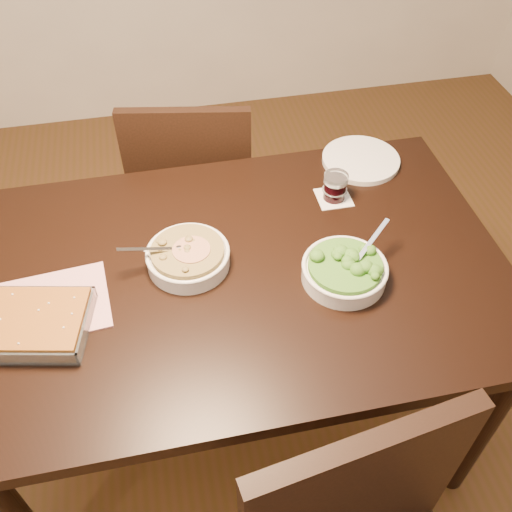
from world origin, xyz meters
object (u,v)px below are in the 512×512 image
(stew_bowl, at_px, (188,256))
(dinner_plate, at_px, (361,160))
(broccoli_bowl, at_px, (344,270))
(table, at_px, (236,292))
(wine_tumbler, at_px, (335,186))
(chair_far, at_px, (194,187))
(baking_dish, at_px, (30,324))

(stew_bowl, height_order, dinner_plate, stew_bowl)
(broccoli_bowl, bearing_deg, table, 161.02)
(wine_tumbler, bearing_deg, table, -147.06)
(chair_far, bearing_deg, broccoli_bowl, 122.57)
(stew_bowl, height_order, chair_far, chair_far)
(broccoli_bowl, relative_size, baking_dish, 0.72)
(chair_far, bearing_deg, wine_tumbler, 140.48)
(broccoli_bowl, xyz_separation_m, wine_tumbler, (0.07, 0.30, 0.01))
(table, height_order, chair_far, chair_far)
(broccoli_bowl, height_order, wine_tumbler, broccoli_bowl)
(baking_dish, relative_size, chair_far, 0.34)
(table, height_order, baking_dish, baking_dish)
(stew_bowl, xyz_separation_m, baking_dish, (-0.38, -0.13, -0.01))
(table, relative_size, dinner_plate, 5.88)
(broccoli_bowl, distance_m, chair_far, 0.85)
(dinner_plate, height_order, chair_far, chair_far)
(table, bearing_deg, baking_dish, -169.05)
(wine_tumbler, relative_size, chair_far, 0.09)
(stew_bowl, bearing_deg, wine_tumbler, 21.57)
(broccoli_bowl, bearing_deg, stew_bowl, 161.25)
(table, height_order, dinner_plate, dinner_plate)
(stew_bowl, bearing_deg, broccoli_bowl, -18.75)
(stew_bowl, xyz_separation_m, broccoli_bowl, (0.37, -0.13, -0.00))
(stew_bowl, xyz_separation_m, wine_tumbler, (0.44, 0.18, 0.01))
(baking_dish, distance_m, chair_far, 0.92)
(dinner_plate, xyz_separation_m, chair_far, (-0.50, 0.29, -0.26))
(dinner_plate, bearing_deg, chair_far, 149.73)
(table, relative_size, wine_tumbler, 17.48)
(stew_bowl, relative_size, broccoli_bowl, 1.10)
(baking_dish, distance_m, dinner_plate, 1.06)
(broccoli_bowl, relative_size, chair_far, 0.24)
(broccoli_bowl, height_order, dinner_plate, broccoli_bowl)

